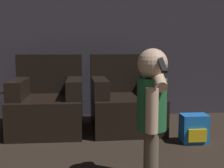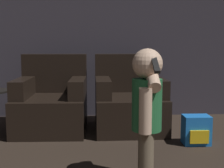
{
  "view_description": "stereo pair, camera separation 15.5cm",
  "coord_description": "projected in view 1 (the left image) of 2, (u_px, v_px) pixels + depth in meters",
  "views": [
    {
      "loc": [
        -0.39,
        0.35,
        0.98
      ],
      "look_at": [
        -0.1,
        3.1,
        0.61
      ],
      "focal_mm": 50.0,
      "sensor_mm": 36.0,
      "label": 1
    },
    {
      "loc": [
        -0.24,
        0.34,
        0.98
      ],
      "look_at": [
        -0.1,
        3.1,
        0.61
      ],
      "focal_mm": 50.0,
      "sensor_mm": 36.0,
      "label": 2
    }
  ],
  "objects": [
    {
      "name": "wall_back",
      "position": [
        108.0,
        18.0,
        4.09
      ],
      "size": [
        8.4,
        0.05,
        2.6
      ],
      "color": "#3D3842",
      "rests_on": "ground_plane"
    },
    {
      "name": "armchair_left",
      "position": [
        48.0,
        104.0,
        3.48
      ],
      "size": [
        0.77,
        0.83,
        0.85
      ],
      "rotation": [
        0.0,
        0.0,
        -0.02
      ],
      "color": "black",
      "rests_on": "ground_plane"
    },
    {
      "name": "armchair_right",
      "position": [
        125.0,
        102.0,
        3.57
      ],
      "size": [
        0.78,
        0.83,
        0.85
      ],
      "rotation": [
        0.0,
        0.0,
        0.02
      ],
      "color": "black",
      "rests_on": "ground_plane"
    },
    {
      "name": "person_toddler",
      "position": [
        152.0,
        105.0,
        2.15
      ],
      "size": [
        0.21,
        0.36,
        0.94
      ],
      "rotation": [
        0.0,
        0.0,
        -1.8
      ],
      "color": "brown",
      "rests_on": "ground_plane"
    },
    {
      "name": "toy_backpack",
      "position": [
        194.0,
        129.0,
        3.06
      ],
      "size": [
        0.26,
        0.2,
        0.28
      ],
      "color": "blue",
      "rests_on": "ground_plane"
    }
  ]
}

